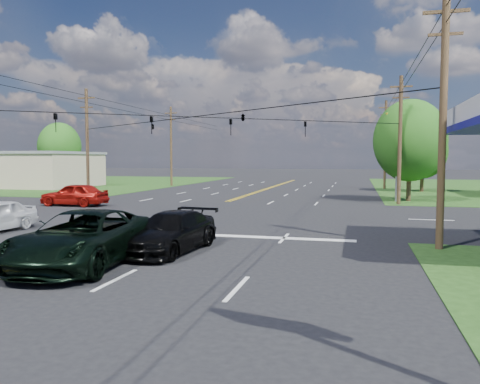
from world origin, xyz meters
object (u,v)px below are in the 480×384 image
(retail_nw, at_px, (24,170))
(pole_se, at_px, (443,117))
(pickup_dkgreen, at_px, (83,238))
(pole_ne, at_px, (400,138))
(pole_left_far, at_px, (171,145))
(pole_nw, at_px, (87,142))
(pole_right_far, at_px, (385,143))
(tree_far_l, at_px, (60,147))
(tree_right_b, at_px, (423,151))
(suv_black, at_px, (171,232))
(tree_right_a, at_px, (410,141))

(retail_nw, distance_m, pole_se, 53.09)
(pole_se, bearing_deg, pickup_dkgreen, -154.16)
(pole_se, bearing_deg, pole_ne, 90.00)
(retail_nw, bearing_deg, pole_left_far, 19.44)
(pole_nw, distance_m, pickup_dkgreen, 27.97)
(pole_se, xyz_separation_m, pole_right_far, (0.00, 37.00, 0.25))
(pole_left_far, bearing_deg, retail_nw, -160.56)
(pole_nw, distance_m, pole_left_far, 19.00)
(pole_se, height_order, pole_left_far, pole_left_far)
(pole_se, bearing_deg, retail_nw, 144.21)
(tree_far_l, bearing_deg, retail_nw, -78.69)
(tree_far_l, bearing_deg, tree_right_b, -9.37)
(pole_se, distance_m, tree_far_l, 60.88)
(pole_left_far, relative_size, tree_right_b, 1.41)
(pole_nw, bearing_deg, retail_nw, 142.59)
(pole_right_far, relative_size, suv_black, 2.01)
(pole_left_far, distance_m, pole_right_far, 26.00)
(pole_se, relative_size, pole_left_far, 0.95)
(tree_right_b, xyz_separation_m, pickup_dkgreen, (-14.94, -38.54, -3.35))
(suv_black, bearing_deg, tree_far_l, 135.04)
(pole_nw, xyz_separation_m, tree_right_a, (27.00, 3.00, -0.05))
(pole_nw, bearing_deg, pole_left_far, 90.00)
(retail_nw, relative_size, tree_right_b, 2.26)
(pole_ne, bearing_deg, pole_se, -90.00)
(pole_right_far, relative_size, tree_right_b, 1.41)
(tree_right_a, bearing_deg, pole_right_far, 93.58)
(pole_right_far, xyz_separation_m, tree_right_b, (3.50, -4.00, -0.95))
(pole_se, distance_m, pole_right_far, 37.00)
(pole_ne, height_order, pickup_dkgreen, pole_ne)
(tree_right_a, bearing_deg, pole_ne, -108.43)
(tree_right_b, height_order, tree_far_l, tree_far_l)
(pole_nw, bearing_deg, tree_far_l, 129.56)
(tree_right_a, bearing_deg, suv_black, -114.03)
(pole_left_far, relative_size, tree_far_l, 1.15)
(suv_black, bearing_deg, pole_se, 22.20)
(pole_se, bearing_deg, pole_left_far, 125.10)
(pole_left_far, height_order, tree_right_b, pole_left_far)
(pole_left_far, relative_size, suv_black, 2.01)
(pole_se, relative_size, suv_black, 1.90)
(retail_nw, height_order, pole_right_far, pole_right_far)
(pole_ne, height_order, tree_far_l, pole_ne)
(pole_nw, height_order, tree_far_l, pole_nw)
(pole_nw, relative_size, tree_right_b, 1.34)
(pole_se, bearing_deg, pole_right_far, 90.00)
(retail_nw, height_order, pole_se, pole_se)
(pickup_dkgreen, xyz_separation_m, suv_black, (1.84, 2.77, -0.14))
(tree_far_l, bearing_deg, pole_nw, -50.44)
(pole_left_far, bearing_deg, pole_se, -54.90)
(tree_right_a, xyz_separation_m, pickup_dkgreen, (-12.44, -26.54, -4.00))
(pole_nw, height_order, pole_ne, same)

